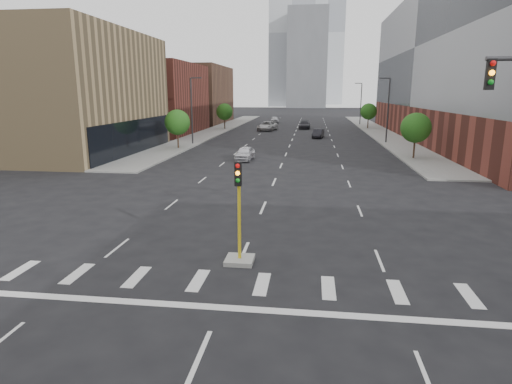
% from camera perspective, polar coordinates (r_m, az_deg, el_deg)
% --- Properties ---
extents(sidewalk_left_far, '(5.00, 92.00, 0.15)m').
position_cam_1_polar(sidewalk_left_far, '(84.20, -4.99, 8.33)').
color(sidewalk_left_far, gray).
rests_on(sidewalk_left_far, ground).
extents(sidewalk_right_far, '(5.00, 92.00, 0.15)m').
position_cam_1_polar(sidewalk_right_far, '(83.16, 15.85, 7.82)').
color(sidewalk_right_far, gray).
rests_on(sidewalk_right_far, ground).
extents(building_left_mid, '(20.00, 24.00, 14.00)m').
position_cam_1_polar(building_left_mid, '(56.79, -25.58, 11.79)').
color(building_left_mid, '#987E56').
rests_on(building_left_mid, ground).
extents(building_left_far_a, '(20.00, 22.00, 12.00)m').
position_cam_1_polar(building_left_far_a, '(79.98, -15.32, 11.92)').
color(building_left_far_a, brown).
rests_on(building_left_far_a, ground).
extents(building_left_far_b, '(20.00, 24.00, 13.00)m').
position_cam_1_polar(building_left_far_b, '(104.49, -9.79, 12.65)').
color(building_left_far_b, brown).
rests_on(building_left_far_b, ground).
extents(building_right_main, '(24.00, 70.00, 22.00)m').
position_cam_1_polar(building_right_main, '(73.09, 29.73, 14.55)').
color(building_right_main, brown).
rests_on(building_right_main, ground).
extents(tower_left, '(22.00, 22.00, 70.00)m').
position_cam_1_polar(tower_left, '(229.92, 4.89, 20.10)').
color(tower_left, '#B2B7BC').
rests_on(tower_left, ground).
extents(tower_right, '(20.00, 20.00, 80.00)m').
position_cam_1_polar(tower_right, '(270.07, 9.38, 20.01)').
color(tower_right, '#B2B7BC').
rests_on(tower_right, ground).
extents(tower_mid, '(18.00, 18.00, 44.00)m').
position_cam_1_polar(tower_mid, '(208.52, 6.85, 17.18)').
color(tower_mid, slate).
rests_on(tower_mid, ground).
extents(median_traffic_signal, '(1.20, 1.20, 4.40)m').
position_cam_1_polar(median_traffic_signal, '(18.25, -2.23, -6.56)').
color(median_traffic_signal, '#999993').
rests_on(median_traffic_signal, ground).
extents(streetlight_right_a, '(1.60, 0.22, 9.07)m').
position_cam_1_polar(streetlight_right_a, '(63.87, 17.13, 10.71)').
color(streetlight_right_a, '#2D2D30').
rests_on(streetlight_right_a, ground).
extents(streetlight_right_b, '(1.60, 0.22, 9.07)m').
position_cam_1_polar(streetlight_right_b, '(98.55, 13.77, 11.58)').
color(streetlight_right_b, '#2D2D30').
rests_on(streetlight_right_b, ground).
extents(streetlight_left, '(1.60, 0.22, 9.07)m').
position_cam_1_polar(streetlight_left, '(60.25, -8.51, 11.02)').
color(streetlight_left, '#2D2D30').
rests_on(streetlight_left, ground).
extents(tree_left_near, '(3.20, 3.20, 4.85)m').
position_cam_1_polar(tree_left_near, '(55.72, -10.45, 9.12)').
color(tree_left_near, '#382619').
rests_on(tree_left_near, ground).
extents(tree_left_far, '(3.20, 3.20, 4.85)m').
position_cam_1_polar(tree_left_far, '(84.75, -4.22, 10.62)').
color(tree_left_far, '#382619').
rests_on(tree_left_far, ground).
extents(tree_right_near, '(3.20, 3.20, 4.85)m').
position_cam_1_polar(tree_right_near, '(49.38, 20.54, 8.02)').
color(tree_right_near, '#382619').
rests_on(tree_right_near, ground).
extents(tree_right_far, '(3.20, 3.20, 4.85)m').
position_cam_1_polar(tree_right_far, '(88.74, 14.78, 10.34)').
color(tree_right_far, '#382619').
rests_on(tree_right_far, ground).
extents(car_near_left, '(1.94, 4.34, 1.45)m').
position_cam_1_polar(car_near_left, '(46.02, -1.50, 5.17)').
color(car_near_left, silver).
rests_on(car_near_left, ground).
extents(car_mid_right, '(2.06, 4.38, 1.39)m').
position_cam_1_polar(car_mid_right, '(69.38, 8.30, 7.72)').
color(car_mid_right, black).
rests_on(car_mid_right, ground).
extents(car_far_left, '(3.77, 6.48, 1.70)m').
position_cam_1_polar(car_far_left, '(82.10, 1.51, 8.79)').
color(car_far_left, '#B5B5B5').
rests_on(car_far_left, ground).
extents(car_deep_right, '(2.21, 5.35, 1.55)m').
position_cam_1_polar(car_deep_right, '(86.51, 6.49, 8.88)').
color(car_deep_right, black).
rests_on(car_deep_right, ground).
extents(car_distant, '(2.32, 4.71, 1.55)m').
position_cam_1_polar(car_distant, '(103.16, 2.52, 9.64)').
color(car_distant, '#B6B7BB').
rests_on(car_distant, ground).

